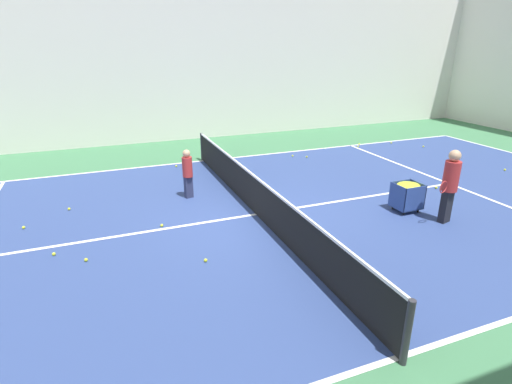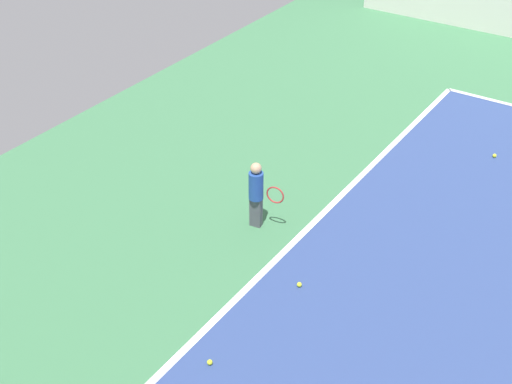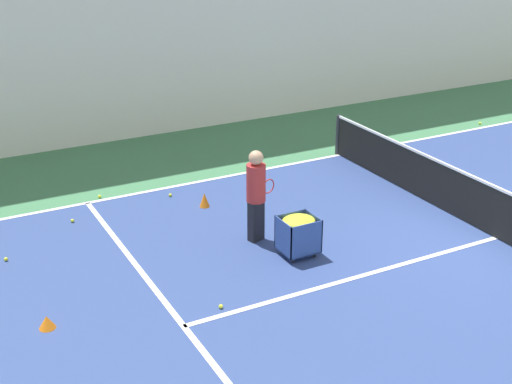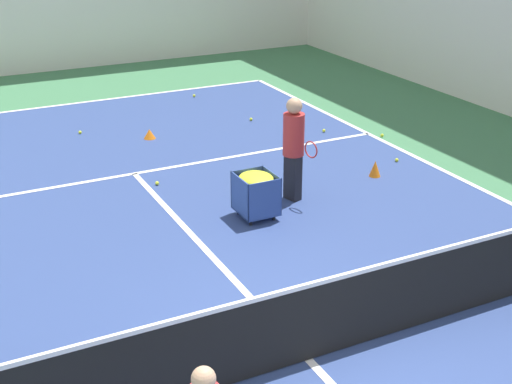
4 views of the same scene
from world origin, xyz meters
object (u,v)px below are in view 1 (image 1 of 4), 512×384
at_px(tennis_net, 256,195).
at_px(coach_at_net, 450,182).
at_px(child_midcourt, 188,171).
at_px(ball_cart, 408,191).

height_order(tennis_net, coach_at_net, coach_at_net).
distance_m(coach_at_net, child_midcourt, 6.46).
relative_size(coach_at_net, child_midcourt, 1.30).
height_order(tennis_net, child_midcourt, child_midcourt).
distance_m(tennis_net, ball_cart, 3.77).
bearing_deg(child_midcourt, ball_cart, -48.82).
distance_m(tennis_net, coach_at_net, 4.48).
bearing_deg(ball_cart, coach_at_net, 23.05).
relative_size(coach_at_net, ball_cart, 2.36).
relative_size(tennis_net, child_midcourt, 7.88).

